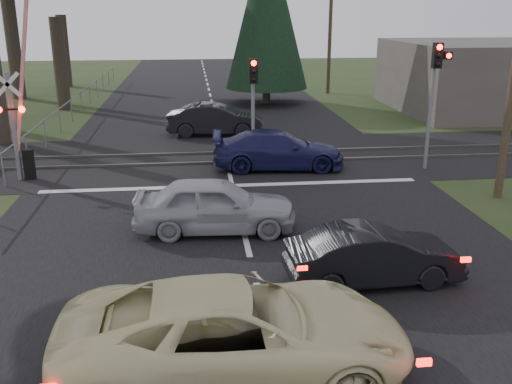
{
  "coord_description": "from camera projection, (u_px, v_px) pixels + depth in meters",
  "views": [
    {
      "loc": [
        -1.29,
        -10.62,
        5.86
      ],
      "look_at": [
        0.29,
        3.42,
        1.3
      ],
      "focal_mm": 40.0,
      "sensor_mm": 36.0,
      "label": 1
    }
  ],
  "objects": [
    {
      "name": "crossing_signal",
      "position": [
        20.0,
        123.0,
        19.83
      ],
      "size": [
        1.62,
        0.38,
        6.96
      ],
      "color": "slate",
      "rests_on": "ground"
    },
    {
      "name": "stop_line",
      "position": [
        232.0,
        185.0,
        19.73
      ],
      "size": [
        13.0,
        0.35,
        0.0
      ],
      "primitive_type": "cube",
      "color": "silver",
      "rests_on": "ground"
    },
    {
      "name": "cream_coupe",
      "position": [
        236.0,
        333.0,
        9.33
      ],
      "size": [
        5.79,
        2.71,
        1.6
      ],
      "primitive_type": "imported",
      "rotation": [
        0.0,
        0.0,
        1.58
      ],
      "color": "beige",
      "rests_on": "ground"
    },
    {
      "name": "utility_pole_far",
      "position": [
        278.0,
        19.0,
        63.44
      ],
      "size": [
        1.8,
        0.26,
        9.0
      ],
      "color": "#4C3D2D",
      "rests_on": "ground"
    },
    {
      "name": "dark_hatchback",
      "position": [
        374.0,
        256.0,
        12.61
      ],
      "size": [
        3.96,
        1.6,
        1.28
      ],
      "primitive_type": "imported",
      "rotation": [
        0.0,
        0.0,
        1.63
      ],
      "color": "black",
      "rests_on": "ground"
    },
    {
      "name": "traffic_signal_right",
      "position": [
        435.0,
        82.0,
        20.72
      ],
      "size": [
        0.68,
        0.48,
        4.7
      ],
      "color": "slate",
      "rests_on": "ground"
    },
    {
      "name": "fence_left",
      "position": [
        78.0,
        116.0,
        32.43
      ],
      "size": [
        0.1,
        36.0,
        1.2
      ],
      "primitive_type": null,
      "color": "slate",
      "rests_on": "ground"
    },
    {
      "name": "rail_corridor",
      "position": [
        226.0,
        158.0,
        23.33
      ],
      "size": [
        120.0,
        8.0,
        0.01
      ],
      "primitive_type": "cube",
      "color": "black",
      "rests_on": "ground"
    },
    {
      "name": "rail_far",
      "position": [
        224.0,
        153.0,
        24.07
      ],
      "size": [
        120.0,
        0.12,
        0.1
      ],
      "primitive_type": "cube",
      "color": "#59544C",
      "rests_on": "ground"
    },
    {
      "name": "traffic_signal_center",
      "position": [
        253.0,
        94.0,
        21.32
      ],
      "size": [
        0.32,
        0.48,
        4.1
      ],
      "color": "slate",
      "rests_on": "ground"
    },
    {
      "name": "conifer_tree",
      "position": [
        267.0,
        6.0,
        35.1
      ],
      "size": [
        5.2,
        5.2,
        11.0
      ],
      "color": "#473D33",
      "rests_on": "ground"
    },
    {
      "name": "dark_car_far",
      "position": [
        215.0,
        120.0,
        27.42
      ],
      "size": [
        4.69,
        1.96,
        1.51
      ],
      "primitive_type": "imported",
      "rotation": [
        0.0,
        0.0,
        1.49
      ],
      "color": "black",
      "rests_on": "ground"
    },
    {
      "name": "blue_sedan",
      "position": [
        278.0,
        150.0,
        21.69
      ],
      "size": [
        5.11,
        2.4,
        1.44
      ],
      "primitive_type": "imported",
      "rotation": [
        0.0,
        0.0,
        1.49
      ],
      "color": "#171948",
      "rests_on": "ground"
    },
    {
      "name": "rail_near",
      "position": [
        227.0,
        162.0,
        22.56
      ],
      "size": [
        120.0,
        0.12,
        0.1
      ],
      "primitive_type": "cube",
      "color": "#59544C",
      "rests_on": "ground"
    },
    {
      "name": "road",
      "position": [
        229.0,
        172.0,
        21.44
      ],
      "size": [
        14.0,
        100.0,
        0.01
      ],
      "primitive_type": "cube",
      "color": "black",
      "rests_on": "ground"
    },
    {
      "name": "ground",
      "position": [
        261.0,
        301.0,
        11.98
      ],
      "size": [
        120.0,
        120.0,
        0.0
      ],
      "primitive_type": "plane",
      "color": "#24391A",
      "rests_on": "ground"
    },
    {
      "name": "silver_car",
      "position": [
        215.0,
        205.0,
        15.53
      ],
      "size": [
        4.5,
        2.05,
        1.5
      ],
      "primitive_type": "imported",
      "rotation": [
        0.0,
        0.0,
        1.51
      ],
      "color": "#9D9EA4",
      "rests_on": "ground"
    },
    {
      "name": "utility_pole_mid",
      "position": [
        330.0,
        25.0,
        39.8
      ],
      "size": [
        1.8,
        0.26,
        9.0
      ],
      "color": "#4C3D2D",
      "rests_on": "ground"
    }
  ]
}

